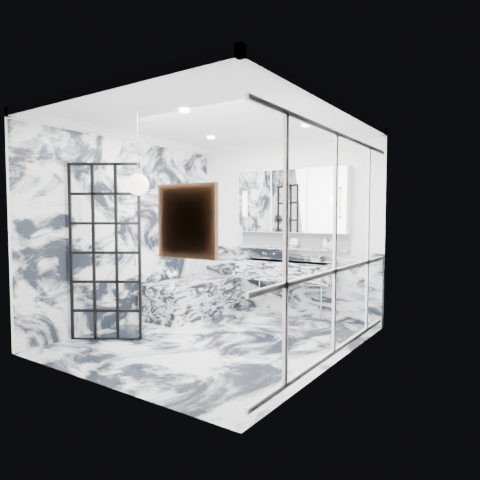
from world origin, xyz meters
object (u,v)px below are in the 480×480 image
Objects in this scene: bathtub at (193,297)px; mirror_cabinet at (291,201)px; trough_sink at (285,271)px; crittall_door at (105,253)px.

mirror_cabinet is at bearing 32.06° from bathtub.
trough_sink reaches higher than bathtub.
trough_sink is 1.55m from bathtub.
mirror_cabinet is 2.20m from bathtub.
trough_sink is at bearing 27.42° from crittall_door.
trough_sink is 1.10m from mirror_cabinet.
trough_sink is 0.97× the size of bathtub.
mirror_cabinet is at bearing 90.00° from trough_sink.
crittall_door is 1.36× the size of bathtub.
crittall_door is 1.40× the size of trough_sink.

